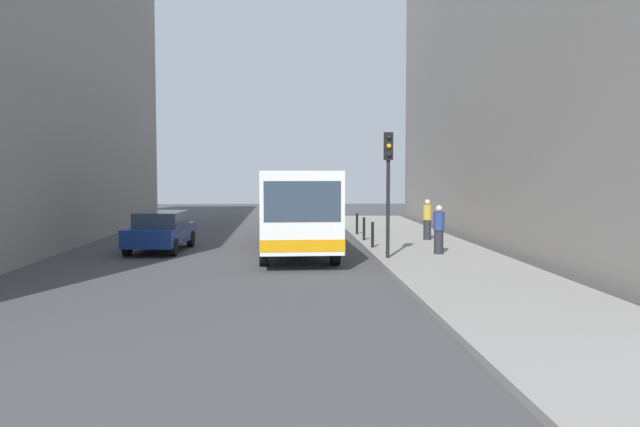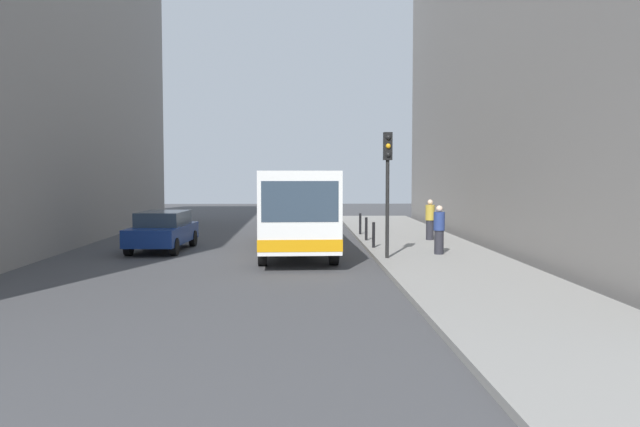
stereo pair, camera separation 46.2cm
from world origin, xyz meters
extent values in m
plane|color=#424244|center=(0.00, 0.00, 0.00)|extent=(80.00, 80.00, 0.00)
cube|color=gray|center=(5.40, 0.00, 0.07)|extent=(4.40, 40.00, 0.15)
cube|color=gray|center=(11.50, 4.00, 7.57)|extent=(7.00, 32.00, 15.14)
cube|color=white|center=(0.51, 2.27, 1.75)|extent=(2.87, 11.08, 2.50)
cube|color=orange|center=(0.51, 2.27, 0.80)|extent=(2.89, 11.10, 0.36)
cube|color=#2D3D4C|center=(0.70, -3.21, 2.10)|extent=(2.26, 0.14, 1.20)
cube|color=#2D3D4C|center=(0.49, 2.77, 2.10)|extent=(2.84, 9.48, 1.00)
cylinder|color=black|center=(1.77, -1.59, 0.50)|extent=(0.31, 1.01, 1.00)
cylinder|color=black|center=(-0.49, -1.67, 0.50)|extent=(0.31, 1.01, 1.00)
cylinder|color=black|center=(1.51, 6.20, 0.50)|extent=(0.31, 1.01, 1.00)
cylinder|color=black|center=(-0.75, 6.13, 0.50)|extent=(0.31, 1.01, 1.00)
cube|color=navy|center=(-4.47, 2.42, 0.64)|extent=(2.04, 4.49, 0.64)
cube|color=#2D3D4C|center=(-4.47, 2.57, 1.22)|extent=(1.74, 2.55, 0.52)
cylinder|color=black|center=(-3.74, 0.88, 0.32)|extent=(0.26, 0.65, 0.64)
cylinder|color=black|center=(-5.38, 0.97, 0.32)|extent=(0.26, 0.65, 0.64)
cylinder|color=black|center=(-3.57, 3.87, 0.32)|extent=(0.26, 0.65, 0.64)
cylinder|color=black|center=(-5.21, 3.96, 0.32)|extent=(0.26, 0.65, 0.64)
cube|color=silver|center=(0.45, 13.40, 0.64)|extent=(2.06, 4.50, 0.64)
cube|color=#2D3D4C|center=(0.46, 13.55, 1.22)|extent=(1.75, 2.56, 0.52)
cylinder|color=black|center=(1.18, 11.85, 0.32)|extent=(0.26, 0.65, 0.64)
cylinder|color=black|center=(-0.46, 11.95, 0.32)|extent=(0.26, 0.65, 0.64)
cylinder|color=black|center=(1.36, 14.85, 0.32)|extent=(0.26, 0.65, 0.64)
cylinder|color=black|center=(-0.28, 14.94, 0.32)|extent=(0.26, 0.65, 0.64)
cylinder|color=black|center=(3.55, -1.08, 1.75)|extent=(0.12, 0.12, 3.20)
cube|color=black|center=(3.55, -1.08, 3.80)|extent=(0.28, 0.24, 0.90)
sphere|color=black|center=(3.55, -1.21, 4.08)|extent=(0.16, 0.16, 0.16)
sphere|color=orange|center=(3.55, -1.21, 3.80)|extent=(0.16, 0.16, 0.16)
sphere|color=black|center=(3.55, -1.21, 3.52)|extent=(0.16, 0.16, 0.16)
cylinder|color=black|center=(3.45, 1.92, 0.62)|extent=(0.11, 0.11, 0.95)
cylinder|color=black|center=(3.45, 4.58, 0.62)|extent=(0.11, 0.11, 0.95)
cylinder|color=black|center=(3.45, 7.24, 0.62)|extent=(0.11, 0.11, 0.95)
cylinder|color=#26262D|center=(5.47, -0.12, 0.56)|extent=(0.32, 0.32, 0.82)
cylinder|color=navy|center=(5.47, -0.12, 1.28)|extent=(0.38, 0.38, 0.63)
sphere|color=beige|center=(5.47, -0.12, 1.71)|extent=(0.23, 0.23, 0.23)
cylinder|color=#26262D|center=(6.11, 4.65, 0.56)|extent=(0.32, 0.32, 0.82)
cylinder|color=gold|center=(6.11, 4.65, 1.29)|extent=(0.38, 0.38, 0.63)
sphere|color=beige|center=(6.11, 4.65, 1.72)|extent=(0.23, 0.23, 0.23)
camera|label=1|loc=(0.21, -22.20, 2.93)|focal=36.63mm
camera|label=2|loc=(0.67, -22.22, 2.93)|focal=36.63mm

